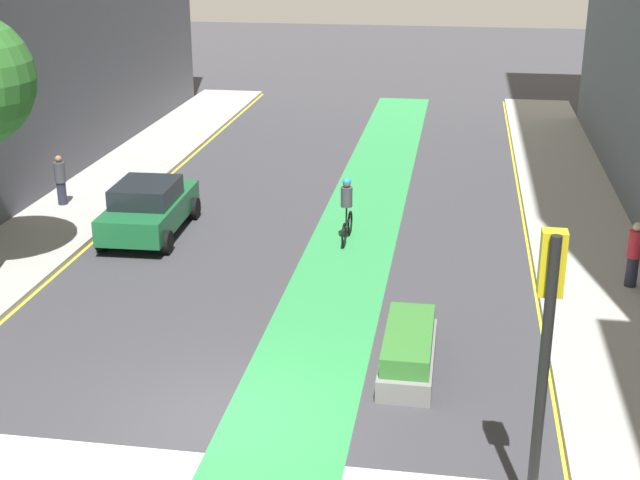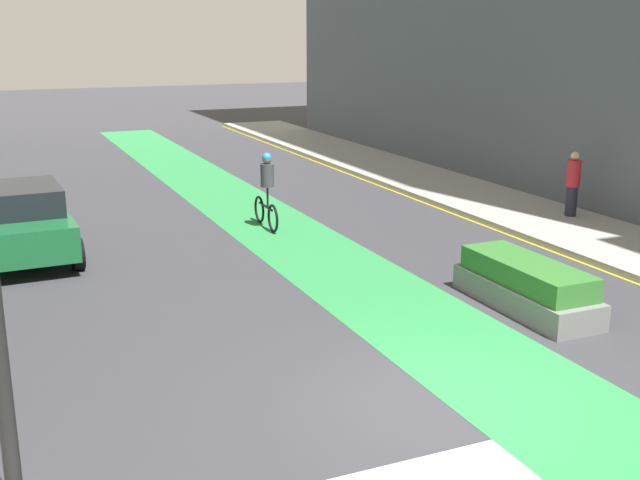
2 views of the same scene
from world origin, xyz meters
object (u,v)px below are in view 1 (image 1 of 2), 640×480
cyclist_in_lane (347,208)px  traffic_signal_near_right (547,324)px  pedestrian_sidewalk_right_a (634,254)px  pedestrian_sidewalk_left_a (61,180)px  median_planter (408,351)px  car_green_left_far (149,207)px

cyclist_in_lane → traffic_signal_near_right: bearing=-69.2°
pedestrian_sidewalk_right_a → pedestrian_sidewalk_left_a: 16.71m
traffic_signal_near_right → median_planter: 5.50m
car_green_left_far → cyclist_in_lane: 5.60m
traffic_signal_near_right → pedestrian_sidewalk_right_a: 9.69m
traffic_signal_near_right → pedestrian_sidewalk_right_a: traffic_signal_near_right is taller
pedestrian_sidewalk_right_a → pedestrian_sidewalk_left_a: pedestrian_sidewalk_right_a is taller
traffic_signal_near_right → pedestrian_sidewalk_right_a: size_ratio=2.81×
car_green_left_far → median_planter: size_ratio=1.45×
car_green_left_far → pedestrian_sidewalk_right_a: size_ratio=2.63×
pedestrian_sidewalk_left_a → median_planter: (11.21, -8.59, -0.53)m
traffic_signal_near_right → car_green_left_far: traffic_signal_near_right is taller
car_green_left_far → cyclist_in_lane: size_ratio=2.30×
traffic_signal_near_right → cyclist_in_lane: bearing=110.8°
car_green_left_far → pedestrian_sidewalk_left_a: size_ratio=2.75×
pedestrian_sidewalk_left_a → pedestrian_sidewalk_right_a: bearing=-13.4°
cyclist_in_lane → median_planter: bearing=-73.0°
median_planter → pedestrian_sidewalk_left_a: bearing=142.5°
pedestrian_sidewalk_right_a → median_planter: size_ratio=0.55×
cyclist_in_lane → car_green_left_far: bearing=-176.8°
cyclist_in_lane → median_planter: size_ratio=0.63×
car_green_left_far → pedestrian_sidewalk_left_a: 3.88m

